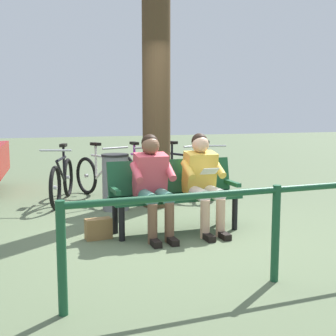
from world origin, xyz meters
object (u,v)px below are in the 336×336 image
object	(u,v)px
handbag	(98,229)
bicycle_black	(102,177)
person_reading	(203,178)
bicycle_blue	(179,174)
bicycle_silver	(207,173)
bicycle_purple	(139,176)
bicycle_green	(62,180)
person_companion	(153,180)
bench	(174,190)
tree_trunk	(156,84)
litter_bin	(115,182)

from	to	relation	value
handbag	bicycle_black	bearing A→B (deg)	-101.35
person_reading	handbag	xyz separation A→B (m)	(1.28, -0.06, -0.54)
bicycle_blue	bicycle_black	size ratio (longest dim) A/B	1.01
bicycle_silver	bicycle_purple	distance (m)	1.26
handbag	bicycle_green	world-z (taller)	bicycle_green
person_companion	bicycle_purple	distance (m)	2.44
handbag	bicycle_silver	world-z (taller)	bicycle_silver
bench	bicycle_blue	size ratio (longest dim) A/B	1.01
handbag	bicycle_blue	xyz separation A→B (m)	(-1.82, -2.27, 0.24)
person_companion	bicycle_blue	size ratio (longest dim) A/B	0.76
bench	bicycle_silver	bearing A→B (deg)	-123.97
bicycle_purple	bicycle_blue	bearing A→B (deg)	79.73
person_companion	bicycle_green	size ratio (longest dim) A/B	0.74
person_reading	bicycle_black	distance (m)	2.57
bicycle_black	bicycle_green	world-z (taller)	same
bicycle_black	bicycle_green	bearing A→B (deg)	-102.84
bicycle_silver	bicycle_blue	size ratio (longest dim) A/B	1.03
person_companion	tree_trunk	size ratio (longest dim) A/B	0.32
bench	bicycle_blue	bearing A→B (deg)	-112.46
bench	person_reading	bearing A→B (deg)	152.76
bench	bicycle_silver	distance (m)	2.57
litter_bin	bicycle_silver	xyz separation A→B (m)	(-1.85, -0.81, -0.06)
bench	tree_trunk	distance (m)	1.97
bench	bicycle_green	size ratio (longest dim) A/B	0.99
person_reading	bicycle_purple	xyz separation A→B (m)	(0.18, -2.36, -0.31)
person_reading	bicycle_black	bearing A→B (deg)	-72.47
bicycle_purple	bicycle_silver	bearing A→B (deg)	79.32
tree_trunk	bicycle_silver	xyz separation A→B (m)	(-1.18, -0.74, -1.51)
person_reading	litter_bin	world-z (taller)	person_reading
bicycle_purple	bench	bearing A→B (deg)	-11.73
person_companion	bicycle_black	world-z (taller)	person_companion
bicycle_purple	bicycle_black	bearing A→B (deg)	-103.15
bicycle_blue	handbag	bearing A→B (deg)	-59.63
bicycle_green	person_companion	bearing A→B (deg)	36.41
tree_trunk	bicycle_blue	bearing A→B (deg)	-129.95
person_companion	bicycle_blue	xyz separation A→B (m)	(-1.18, -2.35, -0.30)
person_companion	tree_trunk	world-z (taller)	tree_trunk
handbag	bicycle_silver	distance (m)	3.26
bicycle_blue	bicycle_green	bearing A→B (deg)	-110.13
handbag	bicycle_green	distance (m)	2.26
handbag	litter_bin	xyz separation A→B (m)	(-0.51, -1.43, 0.30)
tree_trunk	person_reading	bearing A→B (deg)	93.85
bicycle_green	bicycle_blue	bearing A→B (deg)	107.48
bicycle_blue	person_companion	bearing A→B (deg)	-47.68
person_reading	tree_trunk	size ratio (longest dim) A/B	0.32
bicycle_blue	tree_trunk	bearing A→B (deg)	-60.94
person_companion	handbag	bearing A→B (deg)	-7.45
litter_bin	bicycle_purple	size ratio (longest dim) A/B	0.50
person_companion	bicycle_silver	size ratio (longest dim) A/B	0.73
person_reading	bicycle_silver	bearing A→B (deg)	-115.90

